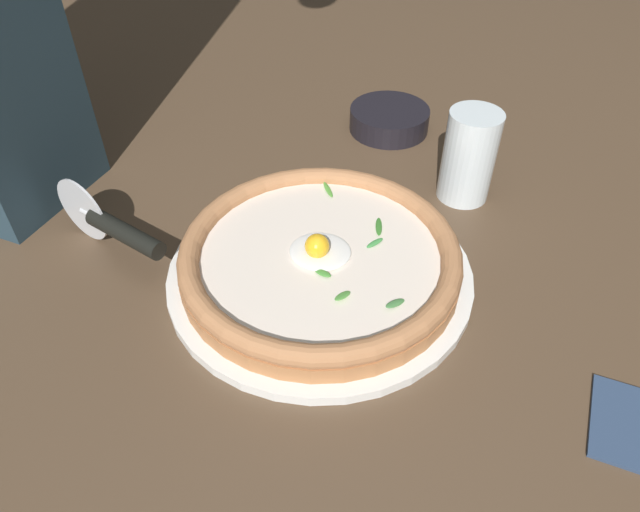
# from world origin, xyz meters

# --- Properties ---
(ground_plane) EXTENTS (2.40, 2.40, 0.03)m
(ground_plane) POSITION_xyz_m (0.00, 0.00, -0.01)
(ground_plane) COLOR brown
(ground_plane) RESTS_ON ground
(pizza_plate) EXTENTS (0.34, 0.34, 0.01)m
(pizza_plate) POSITION_xyz_m (0.01, -0.01, 0.01)
(pizza_plate) COLOR white
(pizza_plate) RESTS_ON ground
(pizza) EXTENTS (0.31, 0.31, 0.05)m
(pizza) POSITION_xyz_m (0.01, -0.01, 0.03)
(pizza) COLOR #B87646
(pizza) RESTS_ON pizza_plate
(side_bowl) EXTENTS (0.12, 0.12, 0.03)m
(side_bowl) POSITION_xyz_m (0.04, 0.33, 0.02)
(side_bowl) COLOR black
(side_bowl) RESTS_ON ground
(pizza_cutter) EXTENTS (0.16, 0.07, 0.08)m
(pizza_cutter) POSITION_xyz_m (-0.23, -0.03, 0.04)
(pizza_cutter) COLOR silver
(pizza_cutter) RESTS_ON ground
(drinking_glass) EXTENTS (0.07, 0.07, 0.12)m
(drinking_glass) POSITION_xyz_m (0.16, 0.18, 0.05)
(drinking_glass) COLOR silver
(drinking_glass) RESTS_ON ground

